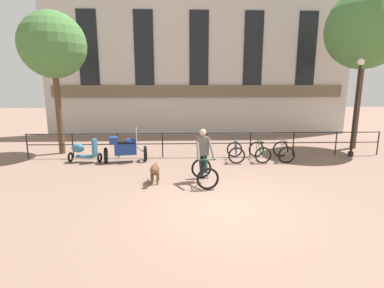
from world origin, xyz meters
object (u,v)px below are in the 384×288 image
(parked_bicycle_mid_right, at_px, (284,151))
(street_lamp, at_px, (356,103))
(parked_scooter, at_px, (84,151))
(parked_bicycle_near_lamp, at_px, (236,152))
(parked_motorcycle, at_px, (125,148))
(dog, at_px, (155,170))
(cyclist_with_bike, at_px, (204,159))
(parked_bicycle_mid_left, at_px, (260,152))

(parked_bicycle_mid_right, height_order, street_lamp, street_lamp)
(parked_bicycle_mid_right, relative_size, parked_scooter, 0.89)
(parked_bicycle_near_lamp, bearing_deg, parked_motorcycle, 6.25)
(parked_motorcycle, bearing_deg, dog, -161.34)
(dog, distance_m, parked_bicycle_mid_right, 5.72)
(cyclist_with_bike, distance_m, street_lamp, 7.47)
(parked_motorcycle, distance_m, parked_bicycle_mid_right, 6.43)
(street_lamp, bearing_deg, parked_scooter, -177.39)
(parked_bicycle_mid_right, bearing_deg, dog, 34.32)
(cyclist_with_bike, height_order, parked_motorcycle, cyclist_with_bike)
(dog, xyz_separation_m, parked_bicycle_near_lamp, (3.07, 2.68, -0.06))
(parked_scooter, bearing_deg, parked_bicycle_mid_left, -82.53)
(parked_bicycle_mid_left, distance_m, street_lamp, 4.56)
(parked_bicycle_mid_right, relative_size, street_lamp, 0.29)
(cyclist_with_bike, bearing_deg, street_lamp, 19.40)
(dog, distance_m, street_lamp, 8.95)
(parked_bicycle_mid_left, bearing_deg, dog, 33.45)
(parked_motorcycle, xyz_separation_m, street_lamp, (9.54, 0.51, 1.74))
(dog, distance_m, parked_scooter, 4.01)
(cyclist_with_bike, bearing_deg, dog, 175.13)
(cyclist_with_bike, distance_m, parked_bicycle_mid_right, 4.41)
(parked_motorcycle, bearing_deg, parked_bicycle_near_lamp, -98.28)
(parked_bicycle_mid_left, height_order, parked_bicycle_mid_right, same)
(cyclist_with_bike, bearing_deg, parked_bicycle_mid_left, 40.77)
(dog, height_order, parked_bicycle_near_lamp, parked_bicycle_near_lamp)
(dog, height_order, parked_bicycle_mid_left, parked_bicycle_mid_left)
(parked_motorcycle, bearing_deg, cyclist_with_bike, -140.61)
(parked_bicycle_near_lamp, bearing_deg, street_lamp, -169.26)
(dog, xyz_separation_m, parked_motorcycle, (-1.38, 2.63, 0.14))
(parked_bicycle_mid_left, bearing_deg, parked_bicycle_near_lamp, 0.01)
(parked_bicycle_near_lamp, height_order, parked_scooter, parked_scooter)
(parked_motorcycle, relative_size, parked_bicycle_near_lamp, 1.49)
(parked_motorcycle, height_order, parked_bicycle_mid_right, parked_motorcycle)
(cyclist_with_bike, xyz_separation_m, parked_bicycle_mid_left, (2.51, 2.66, -0.41))
(street_lamp, bearing_deg, parked_bicycle_mid_right, -171.57)
(cyclist_with_bike, height_order, parked_bicycle_mid_right, cyclist_with_bike)
(parked_bicycle_near_lamp, bearing_deg, parked_scooter, 6.03)
(cyclist_with_bike, relative_size, parked_bicycle_mid_left, 1.53)
(parked_bicycle_mid_left, height_order, street_lamp, street_lamp)
(cyclist_with_bike, xyz_separation_m, street_lamp, (6.61, 3.12, 1.54))
(parked_motorcycle, xyz_separation_m, parked_bicycle_near_lamp, (4.44, 0.05, -0.20))
(parked_scooter, bearing_deg, dog, -123.98)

